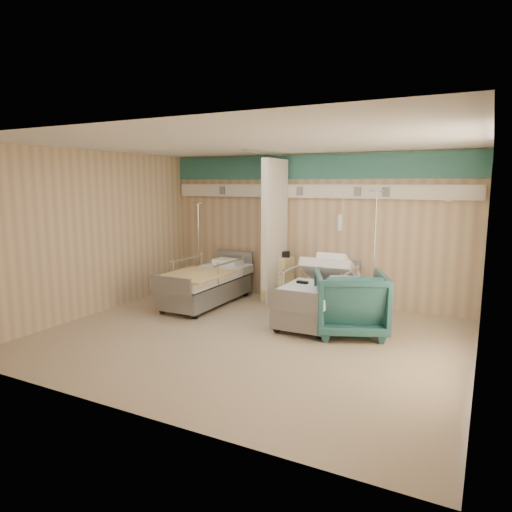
# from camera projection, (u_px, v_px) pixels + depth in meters

# --- Properties ---
(ground) EXTENTS (6.00, 5.00, 0.00)m
(ground) POSITION_uv_depth(u_px,v_px,m) (249.00, 338.00, 6.71)
(ground) COLOR tan
(ground) RESTS_ON ground
(room_walls) EXTENTS (6.04, 5.04, 2.82)m
(room_walls) POSITION_uv_depth(u_px,v_px,m) (255.00, 210.00, 6.65)
(room_walls) COLOR tan
(room_walls) RESTS_ON ground
(bed_right) EXTENTS (1.00, 2.16, 0.63)m
(bed_right) POSITION_uv_depth(u_px,v_px,m) (318.00, 301.00, 7.53)
(bed_right) COLOR silver
(bed_right) RESTS_ON ground
(bed_left) EXTENTS (1.00, 2.16, 0.63)m
(bed_left) POSITION_uv_depth(u_px,v_px,m) (207.00, 288.00, 8.52)
(bed_left) COLOR silver
(bed_left) RESTS_ON ground
(bedside_cabinet) EXTENTS (0.50, 0.48, 0.85)m
(bedside_cabinet) POSITION_uv_depth(u_px,v_px,m) (278.00, 278.00, 8.82)
(bedside_cabinet) COLOR beige
(bedside_cabinet) RESTS_ON ground
(visitor_armchair) EXTENTS (1.35, 1.37, 0.96)m
(visitor_armchair) POSITION_uv_depth(u_px,v_px,m) (350.00, 303.00, 6.83)
(visitor_armchair) COLOR #1F4F4F
(visitor_armchair) RESTS_ON ground
(waffle_blanket) EXTENTS (0.72, 0.69, 0.07)m
(waffle_blanket) POSITION_uv_depth(u_px,v_px,m) (350.00, 269.00, 6.73)
(waffle_blanket) COLOR white
(waffle_blanket) RESTS_ON visitor_armchair
(iv_stand_right) EXTENTS (0.38, 0.38, 2.13)m
(iv_stand_right) POSITION_uv_depth(u_px,v_px,m) (373.00, 288.00, 7.95)
(iv_stand_right) COLOR silver
(iv_stand_right) RESTS_ON ground
(iv_stand_left) EXTENTS (0.33, 0.33, 1.87)m
(iv_stand_left) POSITION_uv_depth(u_px,v_px,m) (199.00, 273.00, 9.59)
(iv_stand_left) COLOR silver
(iv_stand_left) RESTS_ON ground
(call_remote) EXTENTS (0.19, 0.10, 0.04)m
(call_remote) POSITION_uv_depth(u_px,v_px,m) (302.00, 282.00, 7.44)
(call_remote) COLOR black
(call_remote) RESTS_ON bed_right
(tan_blanket) EXTENTS (0.99, 1.25, 0.04)m
(tan_blanket) POSITION_uv_depth(u_px,v_px,m) (195.00, 275.00, 8.03)
(tan_blanket) COLOR tan
(tan_blanket) RESTS_ON bed_left
(toiletry_bag) EXTENTS (0.24, 0.19, 0.11)m
(toiletry_bag) POSITION_uv_depth(u_px,v_px,m) (284.00, 254.00, 8.71)
(toiletry_bag) COLOR black
(toiletry_bag) RESTS_ON bedside_cabinet
(white_cup) EXTENTS (0.12, 0.12, 0.14)m
(white_cup) POSITION_uv_depth(u_px,v_px,m) (274.00, 252.00, 8.87)
(white_cup) COLOR white
(white_cup) RESTS_ON bedside_cabinet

